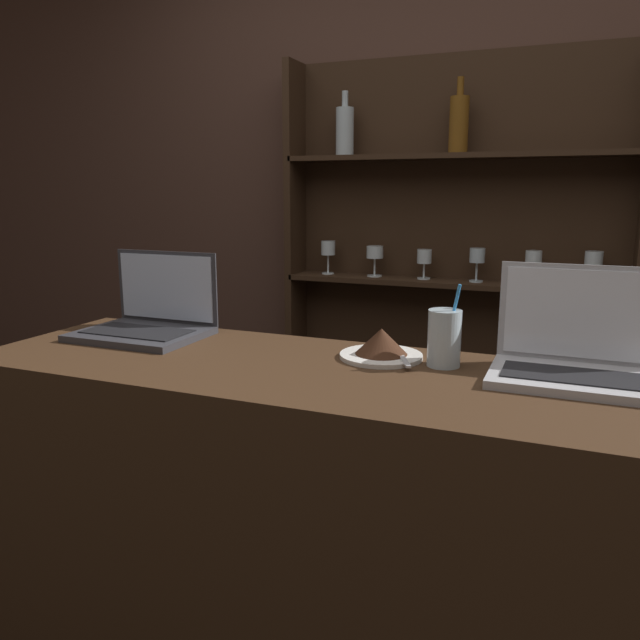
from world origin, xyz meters
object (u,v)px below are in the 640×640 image
laptop_near (149,318)px  cake_plate (381,346)px  laptop_far (581,355)px  water_glass (444,338)px

laptop_near → cake_plate: (0.64, 0.01, -0.01)m
laptop_far → water_glass: bearing=-177.9°
laptop_far → cake_plate: (-0.42, 0.00, -0.02)m
laptop_near → cake_plate: laptop_near is taller
laptop_near → laptop_far: (1.06, 0.01, 0.01)m
laptop_near → laptop_far: 1.06m
laptop_near → laptop_far: size_ratio=0.93×
laptop_near → water_glass: size_ratio=1.75×
laptop_near → water_glass: 0.78m
water_glass → laptop_near: bearing=179.7°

